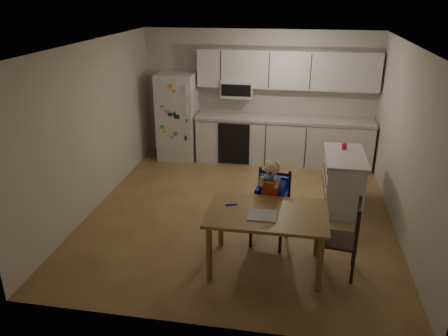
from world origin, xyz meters
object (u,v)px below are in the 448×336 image
kitchen_island (343,180)px  chair_booster (272,194)px  refrigerator (178,116)px  dining_table (267,220)px  chair_side (348,234)px  red_cup (344,146)px

kitchen_island → chair_booster: (-1.03, -1.25, 0.28)m
refrigerator → kitchen_island: refrigerator is taller
dining_table → chair_side: 0.95m
red_cup → chair_booster: (-1.02, -1.51, -0.19)m
dining_table → chair_booster: bearing=89.2°
chair_booster → red_cup: bearing=65.7°
refrigerator → dining_table: refrigerator is taller
red_cup → dining_table: bearing=-115.8°
kitchen_island → dining_table: kitchen_island is taller
red_cup → chair_booster: bearing=-124.1°
kitchen_island → chair_booster: size_ratio=0.98×
dining_table → chair_side: size_ratio=1.48×
chair_booster → refrigerator: bearing=135.2°
kitchen_island → red_cup: size_ratio=11.76×
refrigerator → chair_booster: size_ratio=1.46×
kitchen_island → dining_table: size_ratio=0.81×
chair_booster → chair_side: (0.94, -0.58, -0.17)m
chair_side → dining_table: bearing=-80.1°
red_cup → chair_booster: 1.83m
refrigerator → dining_table: 4.07m
red_cup → chair_side: size_ratio=0.10×
chair_booster → kitchen_island: bearing=60.5°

